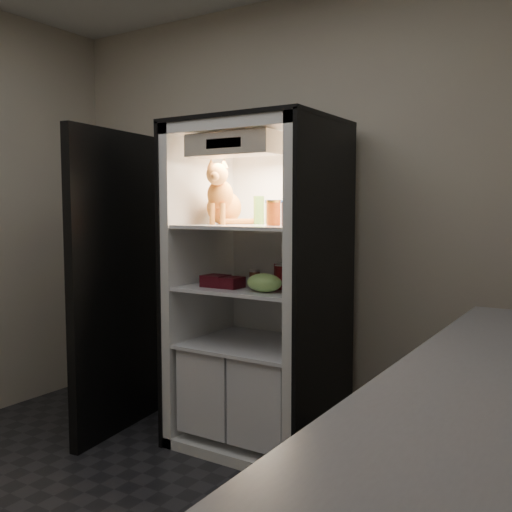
{
  "coord_description": "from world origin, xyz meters",
  "views": [
    {
      "loc": [
        1.74,
        -1.41,
        1.39
      ],
      "look_at": [
        0.01,
        1.32,
        1.11
      ],
      "focal_mm": 40.0,
      "sensor_mm": 36.0,
      "label": 1
    }
  ],
  "objects_px": {
    "mayo_tub": "(274,212)",
    "salsa_jar": "(273,213)",
    "tabby_cat": "(222,200)",
    "condiment_jar": "(255,278)",
    "soda_can_c": "(281,277)",
    "berry_box_left": "(216,281)",
    "refrigerator": "(260,310)",
    "soda_can_b": "(289,277)",
    "pepper_jar": "(309,204)",
    "cream_carton": "(291,214)",
    "grape_bag": "(264,283)",
    "soda_can_a": "(280,274)",
    "parmesan_shaker": "(259,210)",
    "berry_box_right": "(231,283)"
  },
  "relations": [
    {
      "from": "mayo_tub",
      "to": "salsa_jar",
      "type": "distance_m",
      "value": 0.25
    },
    {
      "from": "tabby_cat",
      "to": "condiment_jar",
      "type": "bearing_deg",
      "value": -14.57
    },
    {
      "from": "soda_can_c",
      "to": "mayo_tub",
      "type": "bearing_deg",
      "value": 130.21
    },
    {
      "from": "soda_can_c",
      "to": "berry_box_left",
      "type": "xyz_separation_m",
      "value": [
        -0.36,
        -0.11,
        -0.03
      ]
    },
    {
      "from": "refrigerator",
      "to": "soda_can_b",
      "type": "height_order",
      "value": "refrigerator"
    },
    {
      "from": "pepper_jar",
      "to": "cream_carton",
      "type": "relative_size",
      "value": 1.81
    },
    {
      "from": "soda_can_c",
      "to": "grape_bag",
      "type": "xyz_separation_m",
      "value": [
        -0.02,
        -0.15,
        -0.02
      ]
    },
    {
      "from": "berry_box_left",
      "to": "soda_can_b",
      "type": "bearing_deg",
      "value": 22.12
    },
    {
      "from": "soda_can_c",
      "to": "condiment_jar",
      "type": "distance_m",
      "value": 0.21
    },
    {
      "from": "pepper_jar",
      "to": "soda_can_a",
      "type": "xyz_separation_m",
      "value": [
        -0.16,
        -0.05,
        -0.4
      ]
    },
    {
      "from": "parmesan_shaker",
      "to": "soda_can_b",
      "type": "distance_m",
      "value": 0.44
    },
    {
      "from": "cream_carton",
      "to": "pepper_jar",
      "type": "bearing_deg",
      "value": 93.86
    },
    {
      "from": "condiment_jar",
      "to": "grape_bag",
      "type": "xyz_separation_m",
      "value": [
        0.18,
        -0.19,
        0.01
      ]
    },
    {
      "from": "condiment_jar",
      "to": "grape_bag",
      "type": "height_order",
      "value": "grape_bag"
    },
    {
      "from": "refrigerator",
      "to": "soda_can_a",
      "type": "distance_m",
      "value": 0.25
    },
    {
      "from": "condiment_jar",
      "to": "berry_box_left",
      "type": "xyz_separation_m",
      "value": [
        -0.16,
        -0.16,
        -0.01
      ]
    },
    {
      "from": "salsa_jar",
      "to": "grape_bag",
      "type": "height_order",
      "value": "salsa_jar"
    },
    {
      "from": "refrigerator",
      "to": "soda_can_a",
      "type": "bearing_deg",
      "value": 1.19
    },
    {
      "from": "parmesan_shaker",
      "to": "cream_carton",
      "type": "relative_size",
      "value": 1.28
    },
    {
      "from": "pepper_jar",
      "to": "berry_box_left",
      "type": "distance_m",
      "value": 0.68
    },
    {
      "from": "mayo_tub",
      "to": "cream_carton",
      "type": "bearing_deg",
      "value": -46.12
    },
    {
      "from": "soda_can_b",
      "to": "tabby_cat",
      "type": "bearing_deg",
      "value": -177.1
    },
    {
      "from": "salsa_jar",
      "to": "soda_can_c",
      "type": "relative_size",
      "value": 1.03
    },
    {
      "from": "pepper_jar",
      "to": "condiment_jar",
      "type": "bearing_deg",
      "value": -162.54
    },
    {
      "from": "parmesan_shaker",
      "to": "soda_can_a",
      "type": "relative_size",
      "value": 1.22
    },
    {
      "from": "grape_bag",
      "to": "mayo_tub",
      "type": "bearing_deg",
      "value": 112.53
    },
    {
      "from": "tabby_cat",
      "to": "cream_carton",
      "type": "height_order",
      "value": "tabby_cat"
    },
    {
      "from": "pepper_jar",
      "to": "refrigerator",
      "type": "bearing_deg",
      "value": -170.37
    },
    {
      "from": "salsa_jar",
      "to": "berry_box_right",
      "type": "distance_m",
      "value": 0.46
    },
    {
      "from": "soda_can_a",
      "to": "soda_can_b",
      "type": "xyz_separation_m",
      "value": [
        0.08,
        -0.05,
        -0.0
      ]
    },
    {
      "from": "soda_can_c",
      "to": "condiment_jar",
      "type": "relative_size",
      "value": 1.51
    },
    {
      "from": "tabby_cat",
      "to": "parmesan_shaker",
      "type": "relative_size",
      "value": 2.32
    },
    {
      "from": "condiment_jar",
      "to": "berry_box_left",
      "type": "distance_m",
      "value": 0.23
    },
    {
      "from": "berry_box_right",
      "to": "pepper_jar",
      "type": "bearing_deg",
      "value": 35.96
    },
    {
      "from": "tabby_cat",
      "to": "soda_can_c",
      "type": "bearing_deg",
      "value": -24.1
    },
    {
      "from": "salsa_jar",
      "to": "condiment_jar",
      "type": "height_order",
      "value": "salsa_jar"
    },
    {
      "from": "pepper_jar",
      "to": "soda_can_b",
      "type": "bearing_deg",
      "value": -126.65
    },
    {
      "from": "mayo_tub",
      "to": "condiment_jar",
      "type": "bearing_deg",
      "value": -108.11
    },
    {
      "from": "refrigerator",
      "to": "grape_bag",
      "type": "relative_size",
      "value": 9.47
    },
    {
      "from": "berry_box_left",
      "to": "soda_can_c",
      "type": "bearing_deg",
      "value": 17.36
    },
    {
      "from": "soda_can_b",
      "to": "parmesan_shaker",
      "type": "bearing_deg",
      "value": 165.22
    },
    {
      "from": "parmesan_shaker",
      "to": "soda_can_b",
      "type": "relative_size",
      "value": 1.28
    },
    {
      "from": "soda_can_c",
      "to": "berry_box_left",
      "type": "bearing_deg",
      "value": -162.64
    },
    {
      "from": "salsa_jar",
      "to": "pepper_jar",
      "type": "distance_m",
      "value": 0.22
    },
    {
      "from": "refrigerator",
      "to": "berry_box_left",
      "type": "relative_size",
      "value": 14.36
    },
    {
      "from": "parmesan_shaker",
      "to": "grape_bag",
      "type": "relative_size",
      "value": 0.82
    },
    {
      "from": "parmesan_shaker",
      "to": "cream_carton",
      "type": "distance_m",
      "value": 0.38
    },
    {
      "from": "refrigerator",
      "to": "soda_can_b",
      "type": "relative_size",
      "value": 14.7
    },
    {
      "from": "soda_can_b",
      "to": "grape_bag",
      "type": "bearing_deg",
      "value": -103.05
    },
    {
      "from": "parmesan_shaker",
      "to": "mayo_tub",
      "type": "xyz_separation_m",
      "value": [
        0.06,
        0.08,
        -0.01
      ]
    }
  ]
}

